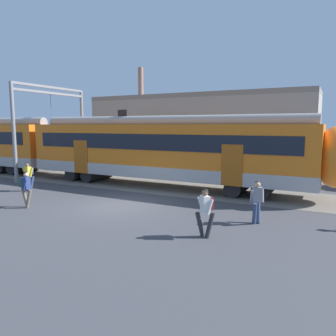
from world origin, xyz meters
TOP-DOWN VIEW (x-y plane):
  - ground_plane at (0.00, 0.00)m, footprint 160.00×160.00m
  - track_bed at (-11.65, 5.20)m, footprint 80.00×4.40m
  - commuter_train at (-9.16, 5.19)m, footprint 38.05×3.07m
  - pedestrian_yellow at (-6.61, 0.47)m, footprint 0.60×0.62m
  - pedestrian_navy at (-3.57, -2.20)m, footprint 0.70×0.53m
  - pedestrian_white at (5.16, -2.20)m, footprint 0.69×0.50m
  - pedestrian_grey at (6.33, 0.15)m, footprint 0.53×0.71m
  - catenary_gantry at (-9.64, 5.20)m, footprint 0.24×6.64m
  - background_building at (-2.20, 14.98)m, footprint 19.67×5.00m

SIDE VIEW (x-z plane):
  - ground_plane at x=0.00m, z-range 0.00..0.00m
  - track_bed at x=-11.65m, z-range 0.00..0.01m
  - pedestrian_yellow at x=-6.61m, z-range 0.16..1.82m
  - pedestrian_navy at x=-3.57m, z-range 0.16..1.82m
  - pedestrian_white at x=5.16m, z-range 0.16..1.82m
  - pedestrian_grey at x=6.33m, z-range 0.16..1.82m
  - commuter_train at x=-9.16m, z-range -0.11..4.62m
  - background_building at x=-2.20m, z-range -1.39..7.81m
  - catenary_gantry at x=-9.64m, z-range 1.05..7.58m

